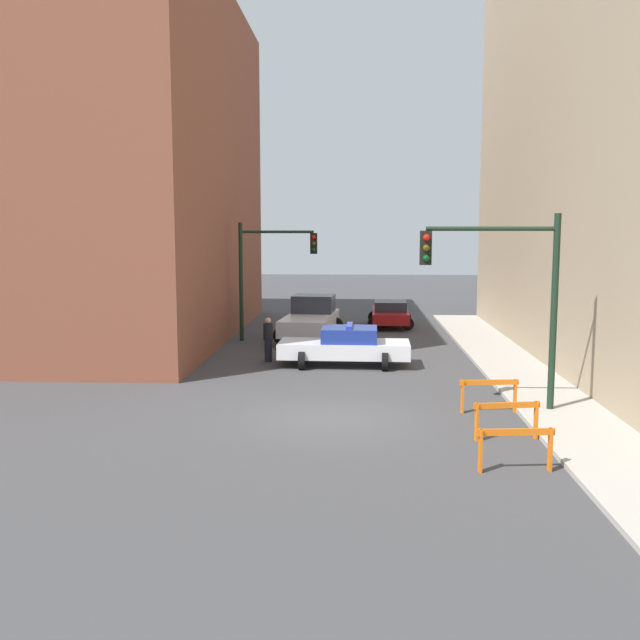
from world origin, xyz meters
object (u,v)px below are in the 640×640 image
(white_truck, at_px, (311,319))
(pedestrian_crossing, at_px, (268,339))
(traffic_light_near, at_px, (510,282))
(parked_car_near, at_px, (390,313))
(barrier_mid, at_px, (507,414))
(barrier_front, at_px, (516,442))
(traffic_light_far, at_px, (266,264))
(police_car, at_px, (345,346))
(barrier_back, at_px, (489,390))

(white_truck, bearing_deg, pedestrian_crossing, -96.41)
(traffic_light_near, distance_m, white_truck, 14.51)
(parked_car_near, distance_m, pedestrian_crossing, 11.17)
(barrier_mid, bearing_deg, barrier_front, -97.08)
(pedestrian_crossing, distance_m, barrier_front, 13.55)
(traffic_light_near, xyz_separation_m, traffic_light_far, (-8.03, 12.03, -0.13))
(traffic_light_near, distance_m, police_car, 8.31)
(police_car, height_order, barrier_back, police_car)
(traffic_light_far, bearing_deg, pedestrian_crossing, -81.91)
(traffic_light_near, height_order, traffic_light_far, traffic_light_near)
(white_truck, xyz_separation_m, pedestrian_crossing, (-1.21, -5.81, -0.04))
(traffic_light_far, bearing_deg, traffic_light_near, -56.27)
(parked_car_near, height_order, barrier_mid, parked_car_near)
(barrier_front, height_order, barrier_back, same)
(parked_car_near, xyz_separation_m, barrier_back, (1.87, -17.12, -0.06))
(police_car, height_order, barrier_front, police_car)
(traffic_light_near, xyz_separation_m, barrier_front, (-0.80, -4.78, -2.91))
(pedestrian_crossing, height_order, barrier_back, pedestrian_crossing)
(traffic_light_far, xyz_separation_m, barrier_front, (7.23, -16.82, -2.78))
(pedestrian_crossing, bearing_deg, traffic_light_near, 105.54)
(police_car, distance_m, parked_car_near, 10.85)
(traffic_light_near, bearing_deg, white_truck, 115.37)
(barrier_front, xyz_separation_m, barrier_mid, (0.28, 2.23, 0.00))
(white_truck, bearing_deg, traffic_light_near, -59.23)
(white_truck, distance_m, pedestrian_crossing, 5.93)
(traffic_light_near, relative_size, white_truck, 0.93)
(pedestrian_crossing, height_order, barrier_mid, pedestrian_crossing)
(pedestrian_crossing, bearing_deg, barrier_back, 103.48)
(traffic_light_far, xyz_separation_m, barrier_back, (7.56, -12.07, -2.78))
(pedestrian_crossing, bearing_deg, barrier_front, 88.40)
(police_car, distance_m, barrier_front, 11.80)
(traffic_light_near, height_order, barrier_mid, traffic_light_near)
(barrier_mid, bearing_deg, police_car, 113.52)
(parked_car_near, bearing_deg, barrier_front, -84.73)
(traffic_light_near, xyz_separation_m, police_car, (-4.44, 6.44, -2.81))
(parked_car_near, relative_size, barrier_back, 2.72)
(traffic_light_near, height_order, barrier_back, traffic_light_near)
(barrier_front, bearing_deg, white_truck, 106.74)
(pedestrian_crossing, bearing_deg, police_car, 137.00)
(police_car, xyz_separation_m, parked_car_near, (2.09, 10.64, -0.05))
(white_truck, distance_m, barrier_back, 14.11)
(white_truck, relative_size, pedestrian_crossing, 3.35)
(parked_car_near, bearing_deg, police_car, -99.91)
(parked_car_near, relative_size, barrier_mid, 2.73)
(traffic_light_near, relative_size, police_car, 1.10)
(barrier_mid, bearing_deg, traffic_light_far, 117.24)
(traffic_light_far, xyz_separation_m, police_car, (3.59, -5.59, -2.67))
(traffic_light_far, distance_m, parked_car_near, 8.08)
(barrier_back, bearing_deg, traffic_light_near, 4.40)
(traffic_light_far, bearing_deg, barrier_mid, -62.76)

